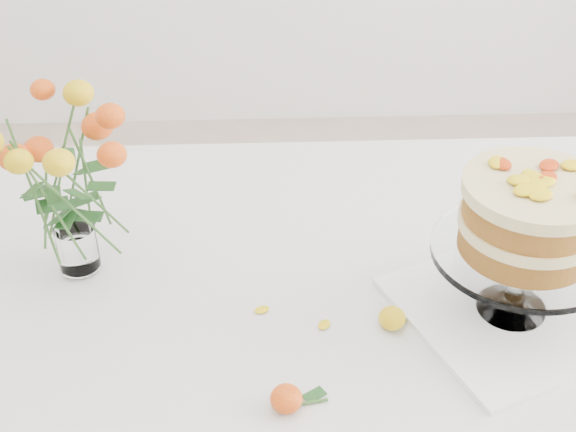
% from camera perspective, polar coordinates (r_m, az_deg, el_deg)
% --- Properties ---
extents(table, '(1.43, 0.93, 0.76)m').
position_cam_1_polar(table, '(1.47, 2.86, -6.42)').
color(table, tan).
rests_on(table, ground).
extents(napkin, '(0.43, 0.43, 0.01)m').
position_cam_1_polar(napkin, '(1.37, 15.51, -6.54)').
color(napkin, white).
rests_on(napkin, table).
extents(cake_stand, '(0.29, 0.29, 0.26)m').
position_cam_1_polar(cake_stand, '(1.27, 16.73, -0.51)').
color(cake_stand, white).
rests_on(cake_stand, napkin).
extents(rose_vase, '(0.26, 0.26, 0.36)m').
position_cam_1_polar(rose_vase, '(1.35, -15.75, 3.30)').
color(rose_vase, white).
rests_on(rose_vase, table).
extents(loose_rose_near, '(0.08, 0.04, 0.04)m').
position_cam_1_polar(loose_rose_near, '(1.30, 7.43, -7.22)').
color(loose_rose_near, yellow).
rests_on(loose_rose_near, table).
extents(loose_rose_far, '(0.08, 0.05, 0.04)m').
position_cam_1_polar(loose_rose_far, '(1.17, -0.10, -12.86)').
color(loose_rose_far, red).
rests_on(loose_rose_far, table).
extents(stray_petal_a, '(0.03, 0.02, 0.00)m').
position_cam_1_polar(stray_petal_a, '(1.33, -1.87, -6.69)').
color(stray_petal_a, yellow).
rests_on(stray_petal_a, table).
extents(stray_petal_b, '(0.03, 0.02, 0.00)m').
position_cam_1_polar(stray_petal_b, '(1.31, 2.59, -7.73)').
color(stray_petal_b, yellow).
rests_on(stray_petal_b, table).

